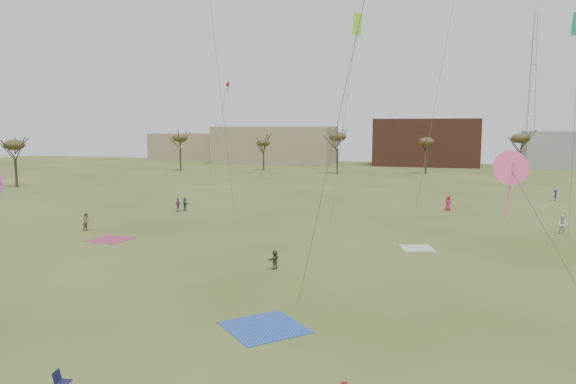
# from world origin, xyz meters

# --- Properties ---
(ground) EXTENTS (260.00, 260.00, 0.00)m
(ground) POSITION_xyz_m (0.00, 0.00, 0.00)
(ground) COLOR #3B4B17
(ground) RESTS_ON ground
(spectator_fore_b) EXTENTS (0.73, 0.91, 1.79)m
(spectator_fore_b) POSITION_xyz_m (-22.71, 19.79, 0.90)
(spectator_fore_b) COLOR #91795C
(spectator_fore_b) RESTS_ON ground
(spectator_fore_c) EXTENTS (0.73, 1.33, 1.37)m
(spectator_fore_c) POSITION_xyz_m (-0.91, 11.77, 0.68)
(spectator_fore_c) COLOR brown
(spectator_fore_c) RESTS_ON ground
(spectator_mid_d) EXTENTS (0.48, 1.00, 1.66)m
(spectator_mid_d) POSITION_xyz_m (-19.98, 32.93, 0.83)
(spectator_mid_d) COLOR #99408C
(spectator_mid_d) RESTS_ON ground
(spectator_mid_e) EXTENTS (1.03, 0.89, 1.80)m
(spectator_mid_e) POSITION_xyz_m (21.06, 31.25, 0.90)
(spectator_mid_e) COLOR silver
(spectator_mid_e) RESTS_ON ground
(flyer_far_a) EXTENTS (1.48, 1.30, 1.62)m
(flyer_far_a) POSITION_xyz_m (-19.47, 33.76, 0.81)
(flyer_far_a) COLOR #2B8256
(flyer_far_a) RESTS_ON ground
(flyer_far_b) EXTENTS (1.01, 0.90, 1.74)m
(flyer_far_b) POSITION_xyz_m (10.74, 43.04, 0.87)
(flyer_far_b) COLOR #B41F4C
(flyer_far_b) RESTS_ON ground
(flyer_far_c) EXTENTS (0.98, 1.17, 1.58)m
(flyer_far_c) POSITION_xyz_m (24.61, 55.78, 0.79)
(flyer_far_c) COLOR #2B1F90
(flyer_far_c) RESTS_ON ground
(blanket_blue) EXTENTS (5.14, 5.14, 0.03)m
(blanket_blue) POSITION_xyz_m (2.06, 1.10, 0.00)
(blanket_blue) COLOR #264BA8
(blanket_blue) RESTS_ON ground
(blanket_cream) EXTENTS (3.17, 3.17, 0.03)m
(blanket_cream) POSITION_xyz_m (8.37, 21.36, 0.00)
(blanket_cream) COLOR beige
(blanket_cream) RESTS_ON ground
(blanket_plum) EXTENTS (3.45, 3.45, 0.03)m
(blanket_plum) POSITION_xyz_m (-18.05, 16.93, 0.00)
(blanket_plum) COLOR #9F3154
(blanket_plum) RESTS_ON ground
(tree_line) EXTENTS (117.44, 49.32, 8.91)m
(tree_line) POSITION_xyz_m (-2.85, 79.12, 7.09)
(tree_line) COLOR #3A2B1E
(tree_line) RESTS_ON ground
(building_tan) EXTENTS (32.00, 14.00, 10.00)m
(building_tan) POSITION_xyz_m (-35.00, 115.00, 5.00)
(building_tan) COLOR #937F60
(building_tan) RESTS_ON ground
(building_brick) EXTENTS (26.00, 16.00, 12.00)m
(building_brick) POSITION_xyz_m (5.00, 120.00, 6.00)
(building_brick) COLOR brown
(building_brick) RESTS_ON ground
(building_tan_west) EXTENTS (20.00, 12.00, 8.00)m
(building_tan_west) POSITION_xyz_m (-65.00, 122.00, 4.00)
(building_tan_west) COLOR #937F60
(building_tan_west) RESTS_ON ground
(radio_tower) EXTENTS (1.51, 1.72, 41.00)m
(radio_tower) POSITION_xyz_m (30.00, 125.00, 19.21)
(radio_tower) COLOR #9EA3A8
(radio_tower) RESTS_ON ground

